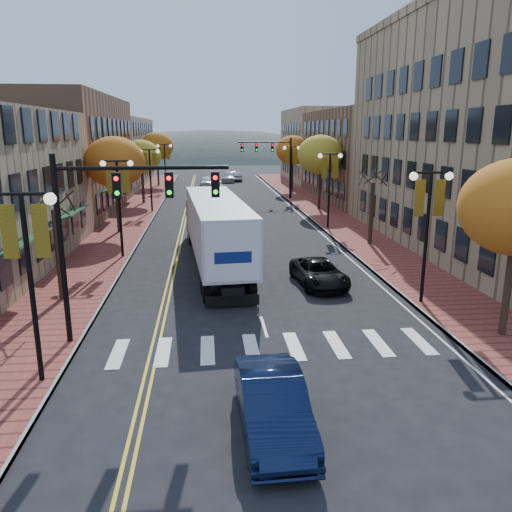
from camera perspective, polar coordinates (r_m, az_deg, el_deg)
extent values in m
plane|color=black|center=(16.91, 2.51, -13.19)|extent=(200.00, 200.00, 0.00)
cube|color=brown|center=(48.46, -13.72, 4.62)|extent=(4.00, 85.00, 0.15)
cube|color=brown|center=(49.27, 7.56, 5.05)|extent=(4.00, 85.00, 0.15)
cube|color=brown|center=(53.02, -22.29, 10.68)|extent=(12.00, 24.00, 11.00)
cube|color=#9E8966|center=(77.35, -17.05, 11.32)|extent=(12.00, 26.00, 9.50)
cube|color=brown|center=(60.58, 14.59, 11.10)|extent=(15.00, 24.00, 10.00)
cube|color=#9E8966|center=(81.57, 9.24, 12.39)|extent=(15.00, 20.00, 11.00)
cylinder|color=#382619|center=(24.48, -21.64, 0.12)|extent=(0.28, 0.28, 4.20)
cylinder|color=#382619|center=(39.79, -15.56, 6.18)|extent=(0.28, 0.28, 4.90)
ellipsoid|color=orange|center=(39.52, -15.84, 10.29)|extent=(4.48, 4.48, 3.81)
cylinder|color=#382619|center=(55.54, -12.82, 8.29)|extent=(0.28, 0.28, 4.55)
ellipsoid|color=gold|center=(55.35, -12.97, 11.01)|extent=(4.16, 4.16, 3.54)
cylinder|color=#382619|center=(73.36, -11.15, 9.91)|extent=(0.28, 0.28, 5.04)
ellipsoid|color=orange|center=(73.21, -11.27, 12.21)|extent=(4.61, 4.61, 3.92)
cylinder|color=#382619|center=(20.94, 26.94, -2.20)|extent=(0.28, 0.28, 4.55)
cylinder|color=#382619|center=(35.15, 13.02, 4.77)|extent=(0.28, 0.28, 4.20)
cylinder|color=#382619|center=(50.40, 7.27, 8.16)|extent=(0.28, 0.28, 4.90)
ellipsoid|color=gold|center=(50.18, 7.37, 11.41)|extent=(4.48, 4.48, 3.81)
cylinder|color=#382619|center=(66.03, 4.16, 9.57)|extent=(0.28, 0.28, 4.76)
ellipsoid|color=orange|center=(65.87, 4.21, 11.98)|extent=(4.35, 4.35, 3.70)
cylinder|color=black|center=(16.48, -24.21, -3.94)|extent=(0.16, 0.16, 6.00)
cylinder|color=black|center=(15.88, -25.30, 6.43)|extent=(1.60, 0.10, 0.10)
sphere|color=#FFF2CC|center=(15.65, -22.47, 6.06)|extent=(0.36, 0.36, 0.36)
cube|color=gold|center=(16.19, -26.39, 2.48)|extent=(0.45, 0.03, 1.60)
cube|color=gold|center=(15.89, -23.36, 2.60)|extent=(0.45, 0.03, 1.60)
cylinder|color=black|center=(31.67, -15.30, 5.00)|extent=(0.16, 0.16, 6.00)
cylinder|color=black|center=(31.36, -15.66, 10.42)|extent=(1.60, 0.10, 0.10)
sphere|color=#FFF2CC|center=(31.52, -17.10, 10.06)|extent=(0.36, 0.36, 0.36)
sphere|color=#FFF2CC|center=(31.25, -14.18, 10.22)|extent=(0.36, 0.36, 0.36)
cube|color=gold|center=(31.52, -16.34, 8.38)|extent=(0.45, 0.03, 1.60)
cube|color=gold|center=(31.37, -14.71, 8.46)|extent=(0.45, 0.03, 1.60)
cylinder|color=black|center=(49.38, -11.94, 8.32)|extent=(0.16, 0.16, 6.00)
cylinder|color=black|center=(49.18, -12.12, 11.79)|extent=(1.60, 0.10, 0.10)
sphere|color=#FFF2CC|center=(49.28, -13.06, 11.57)|extent=(0.36, 0.36, 0.36)
sphere|color=#FFF2CC|center=(49.11, -11.17, 11.66)|extent=(0.36, 0.36, 0.36)
cube|color=gold|center=(49.28, -12.58, 10.49)|extent=(0.45, 0.03, 1.60)
cube|color=gold|center=(49.19, -11.52, 10.54)|extent=(0.45, 0.03, 1.60)
cylinder|color=black|center=(67.24, -10.34, 9.87)|extent=(0.16, 0.16, 6.00)
cylinder|color=black|center=(67.10, -10.46, 12.42)|extent=(1.60, 0.10, 0.10)
sphere|color=#FFF2CC|center=(67.17, -11.15, 12.26)|extent=(0.36, 0.36, 0.36)
sphere|color=#FFF2CC|center=(67.04, -9.75, 12.32)|extent=(0.36, 0.36, 0.36)
cube|color=gold|center=(67.17, -10.80, 11.47)|extent=(0.45, 0.03, 1.60)
cube|color=gold|center=(67.10, -10.02, 11.50)|extent=(0.45, 0.03, 1.60)
cylinder|color=black|center=(23.50, 18.85, 1.69)|extent=(0.16, 0.16, 6.00)
cylinder|color=black|center=(23.08, 19.45, 8.98)|extent=(1.60, 0.10, 0.10)
sphere|color=#FFF2CC|center=(22.76, 17.57, 8.68)|extent=(0.36, 0.36, 0.36)
sphere|color=#FFF2CC|center=(23.44, 21.21, 8.53)|extent=(0.36, 0.36, 0.36)
cube|color=gold|center=(23.00, 18.20, 6.30)|extent=(0.45, 0.03, 1.60)
cube|color=gold|center=(23.38, 20.23, 6.25)|extent=(0.45, 0.03, 1.60)
cylinder|color=black|center=(40.34, 8.34, 7.22)|extent=(0.16, 0.16, 6.00)
cylinder|color=black|center=(40.09, 8.50, 11.48)|extent=(1.60, 0.10, 0.10)
sphere|color=#FFF2CC|center=(39.92, 7.36, 11.29)|extent=(0.36, 0.36, 0.36)
sphere|color=#FFF2CC|center=(40.30, 9.62, 11.24)|extent=(0.36, 0.36, 0.36)
cube|color=gold|center=(40.05, 7.81, 9.93)|extent=(0.45, 0.03, 1.60)
cube|color=gold|center=(40.27, 9.07, 9.90)|extent=(0.45, 0.03, 1.60)
cylinder|color=black|center=(57.88, 4.04, 9.40)|extent=(0.16, 0.16, 6.00)
cylinder|color=black|center=(57.71, 4.09, 12.37)|extent=(1.60, 0.10, 0.10)
sphere|color=#FFF2CC|center=(57.59, 3.29, 12.23)|extent=(0.36, 0.36, 0.36)
sphere|color=#FFF2CC|center=(57.86, 4.89, 12.21)|extent=(0.36, 0.36, 0.36)
cube|color=gold|center=(57.68, 3.63, 11.28)|extent=(0.45, 0.03, 1.60)
cube|color=gold|center=(57.83, 4.52, 11.27)|extent=(0.45, 0.03, 1.60)
cylinder|color=black|center=(19.09, -21.32, 0.26)|extent=(0.20, 0.20, 7.00)
cylinder|color=black|center=(18.04, -12.85, 9.79)|extent=(6.00, 0.14, 0.14)
cube|color=black|center=(18.22, -15.58, 7.77)|extent=(0.30, 0.25, 0.90)
sphere|color=#FF0C0C|center=(18.06, -15.71, 8.51)|extent=(0.16, 0.16, 0.16)
cube|color=black|center=(18.01, -9.88, 8.01)|extent=(0.30, 0.25, 0.90)
sphere|color=#FF0C0C|center=(17.84, -9.95, 8.76)|extent=(0.16, 0.16, 0.16)
cube|color=black|center=(17.96, -4.67, 8.15)|extent=(0.30, 0.25, 0.90)
sphere|color=#FF0C0C|center=(17.80, -4.68, 8.91)|extent=(0.16, 0.16, 0.16)
cylinder|color=black|center=(57.82, 3.95, 9.89)|extent=(0.20, 0.20, 7.00)
cylinder|color=black|center=(57.26, 0.97, 12.89)|extent=(6.00, 0.14, 0.14)
cube|color=black|center=(57.39, 1.88, 12.29)|extent=(0.30, 0.25, 0.90)
sphere|color=#FF0C0C|center=(57.24, 1.90, 12.53)|extent=(0.16, 0.16, 0.16)
cube|color=black|center=(57.18, 0.05, 12.29)|extent=(0.30, 0.25, 0.90)
sphere|color=#FF0C0C|center=(57.03, 0.06, 12.53)|extent=(0.16, 0.16, 0.16)
cube|color=black|center=(57.04, -1.61, 12.28)|extent=(0.30, 0.25, 0.90)
sphere|color=#FF0C0C|center=(56.89, -1.60, 12.52)|extent=(0.16, 0.16, 0.16)
cube|color=black|center=(28.33, -4.45, 0.02)|extent=(2.10, 13.29, 0.36)
cube|color=silver|center=(27.95, -4.52, 3.57)|extent=(3.73, 13.42, 2.85)
cube|color=black|center=(36.11, -5.85, 4.38)|extent=(2.79, 3.26, 2.55)
cylinder|color=black|center=(23.26, -5.68, -4.09)|extent=(0.44, 1.04, 1.02)
cylinder|color=black|center=(23.52, -0.46, -3.81)|extent=(0.44, 1.04, 1.02)
cylinder|color=black|center=(24.42, -5.92, -3.20)|extent=(0.44, 1.04, 1.02)
cylinder|color=black|center=(24.67, -0.95, -2.95)|extent=(0.44, 1.04, 1.02)
cylinder|color=black|center=(35.07, -7.38, 2.10)|extent=(0.44, 1.04, 1.02)
cylinder|color=black|center=(35.23, -3.90, 2.24)|extent=(0.44, 1.04, 1.02)
cylinder|color=black|center=(37.26, -7.57, 2.80)|extent=(0.44, 1.04, 1.02)
cylinder|color=black|center=(37.42, -4.30, 2.94)|extent=(0.44, 1.04, 1.02)
imported|color=black|center=(13.66, 1.91, -16.58)|extent=(1.78, 4.81, 1.57)
imported|color=black|center=(25.86, 7.22, -1.92)|extent=(2.57, 4.89, 1.31)
imported|color=white|center=(71.92, -5.74, 8.47)|extent=(1.90, 4.31, 1.44)
imported|color=#A1A0A8|center=(78.33, -3.11, 8.99)|extent=(2.60, 5.28, 1.48)
imported|color=#AAAAB2|center=(80.15, -2.12, 9.09)|extent=(1.77, 4.36, 1.41)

